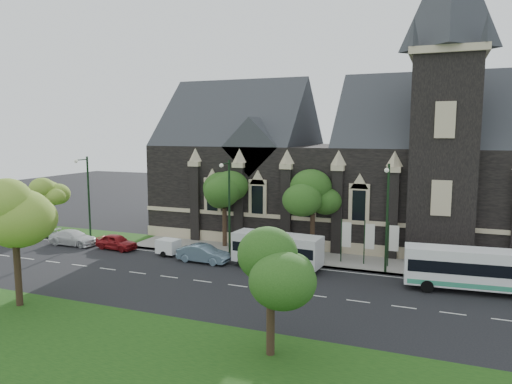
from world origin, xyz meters
The scene contains 21 objects.
ground centered at (0.00, 0.00, 0.00)m, with size 160.00×160.00×0.00m, color black.
sidewalk centered at (0.00, 9.50, 0.07)m, with size 80.00×5.00×0.15m, color gray.
museum centered at (5.12, 18.78, 8.17)m, with size 40.00×17.70×29.90m.
tree_park_near centered at (-11.77, -8.77, 6.42)m, with size 4.42×4.42×8.56m.
tree_park_east centered at (6.18, -9.32, 4.62)m, with size 3.40×3.40×6.28m.
tree_walk_right centered at (3.21, 10.71, 5.82)m, with size 4.08×4.08×7.80m.
tree_walk_left centered at (-5.80, 10.70, 5.73)m, with size 3.91×3.91×7.64m.
tree_walk_far centered at (-27.82, 10.18, 4.62)m, with size 3.40×3.40×6.28m.
street_lamp_near centered at (10.00, 7.09, 5.11)m, with size 0.36×1.88×9.00m.
street_lamp_mid centered at (-4.00, 7.09, 5.11)m, with size 0.36×1.88×9.00m.
street_lamp_far centered at (-20.00, 7.09, 5.11)m, with size 0.36×1.88×9.00m.
banner_flag_left centered at (6.29, 9.00, 2.38)m, with size 0.90×0.10×4.00m.
banner_flag_center centered at (8.29, 9.00, 2.38)m, with size 0.90×0.10×4.00m.
banner_flag_right centered at (10.29, 9.00, 2.38)m, with size 0.90×0.10×4.00m.
tour_coach centered at (17.01, 5.02, 1.72)m, with size 10.89×3.24×3.13m.
shuttle_bus centered at (1.26, 5.49, 1.69)m, with size 7.78×3.24×2.93m.
box_trailer centered at (-9.59, 5.72, 0.87)m, with size 2.93×1.73×1.53m.
sedan centered at (-5.44, 4.83, 0.78)m, with size 1.66×4.76×1.57m, color slate.
car_far_red centered at (-15.58, 5.83, 0.74)m, with size 1.76×4.37×1.49m, color maroon.
car_far_white centered at (-20.85, 5.72, 0.75)m, with size 2.11×5.19×1.51m, color silver.
car_far_black centered at (-29.38, 5.35, 0.71)m, with size 2.36×5.13×1.42m, color black.
Camera 1 is at (13.85, -31.63, 11.59)m, focal length 33.26 mm.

